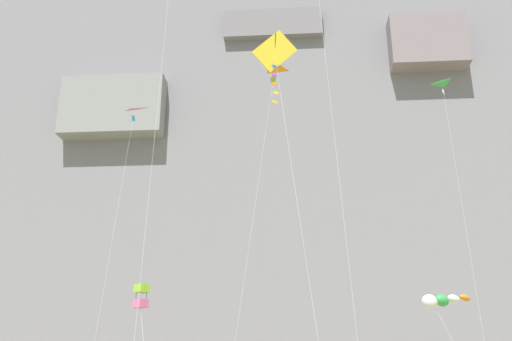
# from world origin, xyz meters

# --- Properties ---
(cliff_face) EXTENTS (180.00, 34.34, 82.83)m
(cliff_face) POSITION_xyz_m (-0.01, 68.95, 41.41)
(cliff_face) COLOR gray
(cliff_face) RESTS_ON ground
(kite_diamond_mid_right) EXTENTS (3.61, 2.46, 21.05)m
(kite_diamond_mid_right) POSITION_xyz_m (1.37, 17.79, 19.38)
(kite_diamond_mid_right) COLOR yellow
(kite_diamond_mid_right) RESTS_ON ground
(kite_windsock_front_field) EXTENTS (3.77, 3.85, 6.80)m
(kite_windsock_front_field) POSITION_xyz_m (10.44, 23.09, 6.23)
(kite_windsock_front_field) COLOR white
(kite_windsock_front_field) RESTS_ON ground
(kite_delta_upper_mid) EXTENTS (3.55, 4.28, 23.80)m
(kite_delta_upper_mid) POSITION_xyz_m (0.38, 28.23, 23.22)
(kite_delta_upper_mid) COLOR orange
(kite_delta_upper_mid) RESTS_ON ground
(kite_delta_far_left) EXTENTS (1.68, 4.16, 24.87)m
(kite_delta_far_left) POSITION_xyz_m (15.29, 33.39, 23.86)
(kite_delta_far_left) COLOR green
(kite_delta_far_left) RESTS_ON ground
(kite_box_low_left) EXTENTS (2.43, 4.57, 6.69)m
(kite_box_low_left) POSITION_xyz_m (-5.67, 18.58, 6.07)
(kite_box_low_left) COLOR #8CCC33
(kite_box_low_left) RESTS_ON ground
(kite_delta_upper_right) EXTENTS (2.03, 3.27, 22.52)m
(kite_delta_upper_right) POSITION_xyz_m (-11.10, 30.92, 21.90)
(kite_delta_upper_right) COLOR pink
(kite_delta_upper_right) RESTS_ON ground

